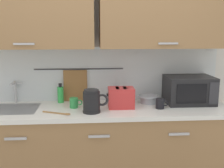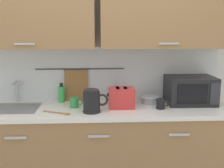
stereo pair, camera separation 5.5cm
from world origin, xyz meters
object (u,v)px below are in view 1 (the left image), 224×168
(dish_soap_bottle, at_px, (61,94))
(mug_by_kettle, at_px, (160,104))
(mixing_bowl, at_px, (149,99))
(mug_near_sink, at_px, (74,103))
(electric_kettle, at_px, (92,101))
(microwave, at_px, (189,90))
(toaster, at_px, (121,98))
(wooden_spoon, at_px, (60,113))

(dish_soap_bottle, xyz_separation_m, mug_by_kettle, (0.95, -0.29, -0.04))
(dish_soap_bottle, height_order, mixing_bowl, dish_soap_bottle)
(mug_near_sink, distance_m, mug_by_kettle, 0.81)
(electric_kettle, bearing_deg, microwave, 14.54)
(dish_soap_bottle, relative_size, toaster, 0.77)
(microwave, bearing_deg, mug_by_kettle, -151.88)
(mug_near_sink, height_order, toaster, toaster)
(mixing_bowl, bearing_deg, toaster, -154.19)
(dish_soap_bottle, height_order, mug_near_sink, dish_soap_bottle)
(microwave, xyz_separation_m, mixing_bowl, (-0.40, 0.03, -0.09))
(toaster, bearing_deg, mug_near_sink, 176.55)
(microwave, xyz_separation_m, electric_kettle, (-0.97, -0.25, -0.03))
(mixing_bowl, distance_m, toaster, 0.33)
(mixing_bowl, height_order, mug_by_kettle, mug_by_kettle)
(electric_kettle, bearing_deg, toaster, 26.40)
(microwave, xyz_separation_m, toaster, (-0.69, -0.12, -0.04))
(dish_soap_bottle, relative_size, mug_near_sink, 1.63)
(electric_kettle, relative_size, mixing_bowl, 1.06)
(dish_soap_bottle, xyz_separation_m, mixing_bowl, (0.88, -0.09, -0.04))
(electric_kettle, relative_size, mug_by_kettle, 1.89)
(microwave, height_order, toaster, microwave)
(mug_near_sink, bearing_deg, mug_by_kettle, -6.28)
(mixing_bowl, bearing_deg, mug_by_kettle, -71.65)
(mug_near_sink, distance_m, toaster, 0.44)
(toaster, height_order, mug_by_kettle, toaster)
(microwave, bearing_deg, toaster, -170.56)
(mug_by_kettle, bearing_deg, mixing_bowl, 108.35)
(microwave, distance_m, mixing_bowl, 0.41)
(dish_soap_bottle, xyz_separation_m, mug_near_sink, (0.15, -0.20, -0.04))
(electric_kettle, distance_m, mug_near_sink, 0.24)
(microwave, xyz_separation_m, dish_soap_bottle, (-1.28, 0.11, -0.05))
(mixing_bowl, xyz_separation_m, mug_by_kettle, (0.07, -0.20, 0.00))
(microwave, height_order, mug_by_kettle, microwave)
(mixing_bowl, distance_m, wooden_spoon, 0.90)
(electric_kettle, xyz_separation_m, mixing_bowl, (0.57, 0.28, -0.06))
(dish_soap_bottle, bearing_deg, microwave, -5.05)
(microwave, bearing_deg, wooden_spoon, -167.31)
(mug_near_sink, xyz_separation_m, mug_by_kettle, (0.80, -0.09, 0.00))
(electric_kettle, distance_m, wooden_spoon, 0.30)
(mixing_bowl, height_order, wooden_spoon, mixing_bowl)
(electric_kettle, xyz_separation_m, toaster, (0.27, 0.13, -0.01))
(mug_near_sink, height_order, mixing_bowl, mug_near_sink)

